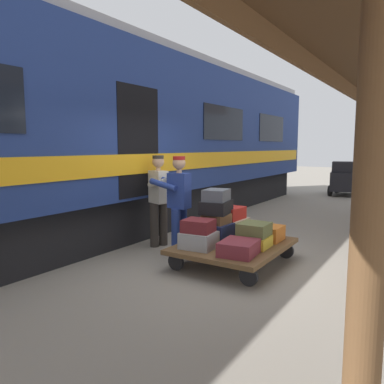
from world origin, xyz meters
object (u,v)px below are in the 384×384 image
object	(u,v)px
suitcase_yellow_case	(254,241)
suitcase_olive_duffel	(254,229)
suitcase_maroon_trunk	(198,226)
porter_in_overalls	(178,202)
suitcase_burgundy_valise	(239,248)
suitcase_red_plastic	(230,213)
suitcase_orange_carryall	(266,233)
suitcase_brown_leather	(216,219)
porter_by_door	(159,197)
luggage_cart	(234,246)
baggage_tug	(346,179)
train_car	(83,137)
suitcase_navy_fabric	(215,232)
suitcase_black_hardshell	(216,207)
suitcase_gray_aluminum	(199,240)
suitcase_cream_canvas	(230,227)
suitcase_slate_roller	(216,195)

from	to	relation	value
suitcase_yellow_case	suitcase_olive_duffel	distance (m)	0.19
suitcase_maroon_trunk	porter_in_overalls	size ratio (longest dim) A/B	0.26
suitcase_burgundy_valise	suitcase_red_plastic	xyz separation A→B (m)	(0.67, -1.00, 0.29)
suitcase_orange_carryall	suitcase_brown_leather	world-z (taller)	suitcase_brown_leather
suitcase_burgundy_valise	porter_in_overalls	bearing A→B (deg)	-18.94
porter_by_door	luggage_cart	bearing A→B (deg)	172.56
porter_in_overalls	baggage_tug	distance (m)	10.06
train_car	porter_by_door	xyz separation A→B (m)	(-1.77, -0.22, -1.14)
suitcase_navy_fabric	suitcase_yellow_case	bearing A→B (deg)	180.00
suitcase_orange_carryall	suitcase_maroon_trunk	size ratio (longest dim) A/B	1.14
suitcase_olive_duffel	porter_by_door	bearing A→B (deg)	-5.49
train_car	suitcase_olive_duffel	bearing A→B (deg)	-179.58
suitcase_black_hardshell	suitcase_navy_fabric	bearing A→B (deg)	111.48
suitcase_brown_leather	porter_in_overalls	bearing A→B (deg)	5.66
luggage_cart	suitcase_yellow_case	world-z (taller)	suitcase_yellow_case
suitcase_burgundy_valise	suitcase_gray_aluminum	distance (m)	0.67
suitcase_yellow_case	porter_by_door	bearing A→B (deg)	-6.20
suitcase_olive_duffel	porter_in_overalls	size ratio (longest dim) A/B	0.27
suitcase_brown_leather	porter_in_overalls	world-z (taller)	porter_in_overalls
suitcase_yellow_case	baggage_tug	bearing A→B (deg)	-86.93
train_car	suitcase_brown_leather	bearing A→B (deg)	-179.42
suitcase_cream_canvas	suitcase_brown_leather	world-z (taller)	suitcase_brown_leather
suitcase_orange_carryall	baggage_tug	xyz separation A→B (m)	(0.54, -9.46, 0.18)
suitcase_gray_aluminum	suitcase_maroon_trunk	xyz separation A→B (m)	(0.01, -0.01, 0.22)
suitcase_burgundy_valise	suitcase_orange_carryall	bearing A→B (deg)	-90.00
train_car	suitcase_brown_leather	world-z (taller)	train_car
suitcase_burgundy_valise	suitcase_slate_roller	xyz separation A→B (m)	(0.69, -0.56, 0.65)
suitcase_navy_fabric	porter_in_overalls	size ratio (longest dim) A/B	0.28
suitcase_brown_leather	suitcase_olive_duffel	size ratio (longest dim) A/B	0.83
suitcase_orange_carryall	suitcase_olive_duffel	distance (m)	0.51
suitcase_navy_fabric	luggage_cart	bearing A→B (deg)	-180.00
baggage_tug	suitcase_cream_canvas	bearing A→B (deg)	89.17
train_car	suitcase_burgundy_valise	world-z (taller)	train_car
suitcase_orange_carryall	baggage_tug	size ratio (longest dim) A/B	0.27
suitcase_cream_canvas	suitcase_black_hardshell	distance (m)	0.61
train_car	suitcase_slate_roller	bearing A→B (deg)	-179.09
suitcase_olive_duffel	porter_by_door	world-z (taller)	porter_by_door
suitcase_maroon_trunk	porter_by_door	bearing A→B (deg)	-28.88
luggage_cart	train_car	bearing A→B (deg)	0.03
luggage_cart	suitcase_black_hardshell	distance (m)	0.69
train_car	porter_in_overalls	distance (m)	2.64
suitcase_slate_roller	suitcase_brown_leather	bearing A→B (deg)	125.07
suitcase_black_hardshell	porter_by_door	size ratio (longest dim) A/B	0.31
suitcase_gray_aluminum	porter_in_overalls	xyz separation A→B (m)	(0.71, -0.48, 0.47)
suitcase_burgundy_valise	porter_in_overalls	size ratio (longest dim) A/B	0.33
suitcase_brown_leather	porter_in_overalls	xyz separation A→B (m)	(0.71, 0.07, 0.23)
suitcase_navy_fabric	train_car	bearing A→B (deg)	0.04
suitcase_brown_leather	suitcase_maroon_trunk	xyz separation A→B (m)	(0.01, 0.54, -0.02)
suitcase_gray_aluminum	suitcase_black_hardshell	world-z (taller)	suitcase_black_hardshell
suitcase_burgundy_valise	suitcase_navy_fabric	xyz separation A→B (m)	(0.67, -0.52, 0.04)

